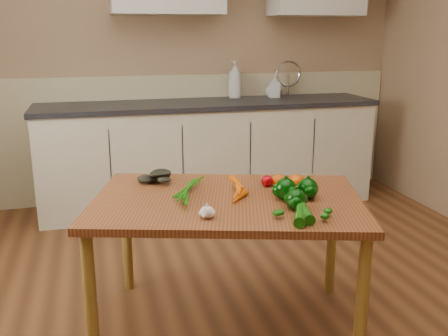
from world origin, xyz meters
TOP-DOWN VIEW (x-y plane):
  - room at (0.00, 0.17)m, footprint 4.04×5.04m
  - counter_run at (0.21, 2.19)m, footprint 2.84×0.64m
  - table at (-0.14, 0.32)m, footprint 1.47×1.16m
  - soap_bottle_a at (0.48, 2.36)m, footprint 0.16×0.16m
  - soap_bottle_b at (0.83, 2.31)m, footprint 0.11×0.11m
  - soap_bottle_c at (0.82, 2.34)m, footprint 0.16×0.16m
  - carrot_bunch at (-0.16, 0.37)m, footprint 0.28×0.24m
  - leafy_greens at (-0.45, 0.67)m, footprint 0.18×0.17m
  - garlic_bulb at (-0.30, 0.08)m, footprint 0.06×0.06m
  - pepper_a at (0.12, 0.23)m, footprint 0.10×0.10m
  - pepper_b at (0.23, 0.21)m, footprint 0.10×0.10m
  - pepper_c at (0.11, 0.09)m, footprint 0.09×0.09m
  - tomato_a at (0.10, 0.45)m, footprint 0.06×0.06m
  - tomato_b at (0.16, 0.44)m, footprint 0.07×0.07m
  - tomato_c at (0.23, 0.37)m, footprint 0.08×0.08m
  - zucchini_a at (0.11, -0.01)m, footprint 0.09×0.22m
  - zucchini_b at (0.08, -0.04)m, footprint 0.13×0.20m

SIDE VIEW (x-z plane):
  - counter_run at x=0.21m, z-range -0.11..1.03m
  - table at x=-0.14m, z-range 0.27..0.96m
  - zucchini_b at x=0.08m, z-range 0.69..0.74m
  - zucchini_a at x=0.11m, z-range 0.69..0.74m
  - garlic_bulb at x=-0.30m, z-range 0.69..0.74m
  - tomato_a at x=0.10m, z-range 0.69..0.75m
  - carrot_bunch at x=-0.16m, z-range 0.69..0.75m
  - tomato_b at x=0.16m, z-range 0.69..0.75m
  - tomato_c at x=0.23m, z-range 0.69..0.76m
  - leafy_greens at x=-0.45m, z-range 0.69..0.78m
  - pepper_c at x=0.11m, z-range 0.69..0.78m
  - pepper_b at x=0.23m, z-range 0.69..0.79m
  - pepper_a at x=0.12m, z-range 0.69..0.79m
  - soap_bottle_c at x=0.82m, z-range 0.90..1.05m
  - soap_bottle_b at x=0.83m, z-range 0.90..1.10m
  - soap_bottle_a at x=0.48m, z-range 0.90..1.22m
  - room at x=0.00m, z-range -0.07..2.57m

